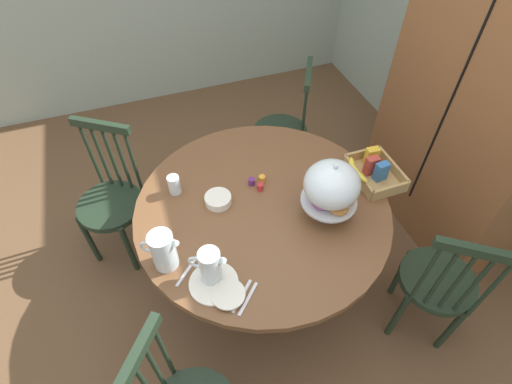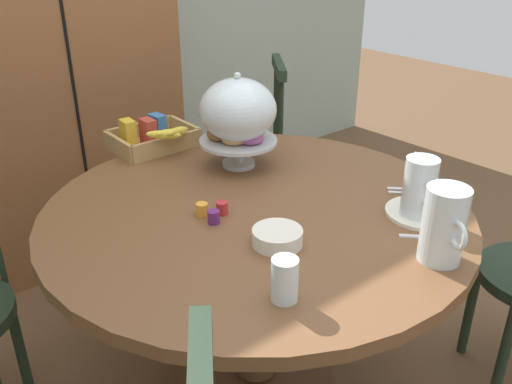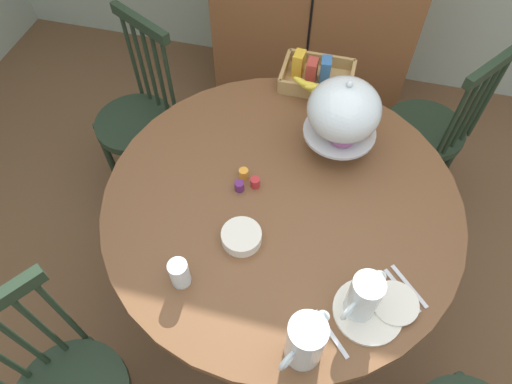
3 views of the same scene
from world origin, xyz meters
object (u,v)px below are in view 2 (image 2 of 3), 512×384
china_plate_large (422,213)px  milk_pitcher (419,192)px  cereal_bowl (277,237)px  pastry_stand_with_dome (238,114)px  china_plate_small (426,197)px  wooden_armoire (47,57)px  dining_table (256,257)px  cereal_basket (153,137)px  drinking_glass (285,280)px  orange_juice_pitcher (443,228)px  windsor_chair_far_side (250,168)px

china_plate_large → milk_pitcher: bearing=178.5°
milk_pitcher → cereal_bowl: 0.45m
pastry_stand_with_dome → china_plate_small: pastry_stand_with_dome is taller
wooden_armoire → dining_table: 1.47m
wooden_armoire → china_plate_small: 1.82m
cereal_bowl → cereal_basket: bearing=83.2°
cereal_bowl → drinking_glass: 0.25m
cereal_basket → drinking_glass: cereal_basket is taller
milk_pitcher → china_plate_large: 0.09m
pastry_stand_with_dome → orange_juice_pitcher: (0.02, -0.83, -0.10)m
cereal_bowl → drinking_glass: drinking_glass is taller
wooden_armoire → orange_juice_pitcher: (0.28, -1.94, -0.15)m
dining_table → drinking_glass: size_ratio=12.11×
pastry_stand_with_dome → cereal_basket: pastry_stand_with_dome is taller
wooden_armoire → china_plate_large: wooden_armoire is taller
china_plate_large → cereal_bowl: size_ratio=1.57×
cereal_basket → cereal_bowl: cereal_basket is taller
dining_table → cereal_bowl: bearing=-114.8°
china_plate_small → dining_table: bearing=143.7°
orange_juice_pitcher → china_plate_large: bearing=44.9°
milk_pitcher → drinking_glass: 0.57m
wooden_armoire → china_plate_large: 1.84m
milk_pitcher → china_plate_small: (0.11, 0.04, -0.07)m
dining_table → drinking_glass: drinking_glass is taller
pastry_stand_with_dome → orange_juice_pitcher: 0.83m
cereal_basket → china_plate_large: (0.35, -1.00, -0.04)m
windsor_chair_far_side → orange_juice_pitcher: bearing=-107.5°
cereal_basket → cereal_bowl: 0.86m
windsor_chair_far_side → china_plate_large: windsor_chair_far_side is taller
orange_juice_pitcher → china_plate_large: size_ratio=0.94×
orange_juice_pitcher → milk_pitcher: orange_juice_pitcher is taller
wooden_armoire → orange_juice_pitcher: wooden_armoire is taller
pastry_stand_with_dome → wooden_armoire: bearing=102.9°
dining_table → china_plate_small: (0.43, -0.32, 0.20)m
orange_juice_pitcher → dining_table: bearing=108.5°
wooden_armoire → cereal_basket: bearing=-82.3°
windsor_chair_far_side → milk_pitcher: size_ratio=5.09×
cereal_basket → dining_table: bearing=-90.4°
china_plate_small → windsor_chair_far_side: bearing=81.7°
dining_table → windsor_chair_far_side: size_ratio=1.37×
wooden_armoire → windsor_chair_far_side: (0.69, -0.64, -0.53)m
dining_table → china_plate_large: china_plate_large is taller
windsor_chair_far_side → pastry_stand_with_dome: pastry_stand_with_dome is taller
pastry_stand_with_dome → cereal_bowl: bearing=-116.9°
windsor_chair_far_side → cereal_bowl: 1.23m
orange_juice_pitcher → cereal_bowl: 0.43m
windsor_chair_far_side → drinking_glass: windsor_chair_far_side is taller
dining_table → milk_pitcher: 0.56m
dining_table → china_plate_large: (0.35, -0.36, 0.19)m
china_plate_large → windsor_chair_far_side: bearing=78.2°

